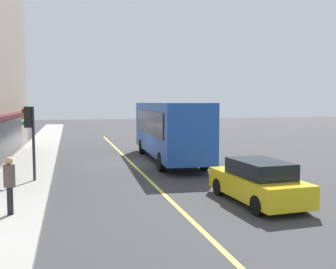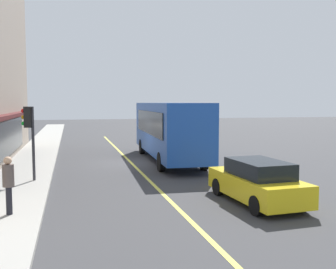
# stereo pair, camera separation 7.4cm
# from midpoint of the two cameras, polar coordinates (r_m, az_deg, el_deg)

# --- Properties ---
(ground) EXTENTS (120.00, 120.00, 0.00)m
(ground) POSITION_cam_midpoint_polar(r_m,az_deg,el_deg) (22.76, -5.36, -4.18)
(ground) COLOR #38383A
(sidewalk) EXTENTS (80.00, 2.61, 0.15)m
(sidewalk) POSITION_cam_midpoint_polar(r_m,az_deg,el_deg) (22.59, -19.56, -4.31)
(sidewalk) COLOR #9E9B93
(sidewalk) RESTS_ON ground
(lane_centre_stripe) EXTENTS (36.00, 0.16, 0.01)m
(lane_centre_stripe) POSITION_cam_midpoint_polar(r_m,az_deg,el_deg) (22.76, -5.36, -4.17)
(lane_centre_stripe) COLOR #D8D14C
(lane_centre_stripe) RESTS_ON ground
(bus) EXTENTS (11.22, 2.98, 3.50)m
(bus) POSITION_cam_midpoint_polar(r_m,az_deg,el_deg) (23.28, 0.17, 0.95)
(bus) COLOR #1E4CAD
(bus) RESTS_ON ground
(traffic_light) EXTENTS (0.30, 0.52, 3.20)m
(traffic_light) POSITION_cam_midpoint_polar(r_m,az_deg,el_deg) (17.61, -19.72, 1.24)
(traffic_light) COLOR #2D2D33
(traffic_light) RESTS_ON sidewalk
(car_yellow) EXTENTS (4.39, 2.05, 1.52)m
(car_yellow) POSITION_cam_midpoint_polar(r_m,az_deg,el_deg) (14.00, 13.15, -6.84)
(car_yellow) COLOR yellow
(car_yellow) RESTS_ON ground
(pedestrian_at_corner) EXTENTS (0.34, 0.34, 1.76)m
(pedestrian_at_corner) POSITION_cam_midpoint_polar(r_m,az_deg,el_deg) (12.59, -22.33, -6.19)
(pedestrian_at_corner) COLOR black
(pedestrian_at_corner) RESTS_ON sidewalk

